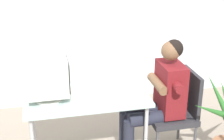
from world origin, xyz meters
name	(u,v)px	position (x,y,z in m)	size (l,w,h in m)	color
desk	(87,102)	(0.00, 0.00, 0.68)	(1.19, 0.62, 0.74)	#B7B7BC
crt_monitor	(47,77)	(-0.36, 0.00, 0.98)	(0.39, 0.32, 0.42)	silver
keyboard	(80,96)	(-0.07, -0.02, 0.76)	(0.19, 0.42, 0.03)	beige
office_chair	(177,109)	(0.94, -0.03, 0.51)	(0.47, 0.47, 0.91)	#4C4C51
person_seated	(159,96)	(0.73, -0.03, 0.68)	(0.74, 0.57, 1.26)	maroon
desk_mug	(83,83)	(-0.01, 0.21, 0.79)	(0.09, 0.10, 0.10)	white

